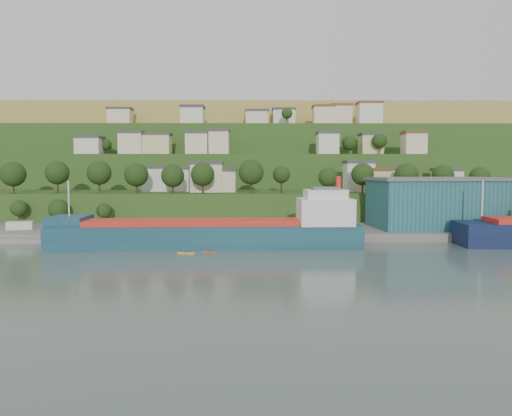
{
  "coord_description": "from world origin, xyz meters",
  "views": [
    {
      "loc": [
        2.5,
        -98.36,
        16.78
      ],
      "look_at": [
        3.45,
        15.0,
        7.99
      ],
      "focal_mm": 35.0,
      "sensor_mm": 36.0,
      "label": 1
    }
  ],
  "objects_px": {
    "cargo_ship_near": "(216,234)",
    "warehouse": "(434,202)",
    "caravan": "(20,227)",
    "kayak_orange": "(209,251)"
  },
  "relations": [
    {
      "from": "cargo_ship_near",
      "to": "warehouse",
      "type": "relative_size",
      "value": 2.08
    },
    {
      "from": "caravan",
      "to": "kayak_orange",
      "type": "xyz_separation_m",
      "value": [
        48.63,
        -22.77,
        -2.38
      ]
    },
    {
      "from": "warehouse",
      "to": "caravan",
      "type": "bearing_deg",
      "value": 177.43
    },
    {
      "from": "cargo_ship_near",
      "to": "warehouse",
      "type": "xyz_separation_m",
      "value": [
        53.89,
        17.91,
        5.69
      ]
    },
    {
      "from": "warehouse",
      "to": "kayak_orange",
      "type": "relative_size",
      "value": 10.74
    },
    {
      "from": "cargo_ship_near",
      "to": "kayak_orange",
      "type": "distance_m",
      "value": 8.17
    },
    {
      "from": "warehouse",
      "to": "caravan",
      "type": "height_order",
      "value": "warehouse"
    },
    {
      "from": "kayak_orange",
      "to": "caravan",
      "type": "bearing_deg",
      "value": 162.15
    },
    {
      "from": "caravan",
      "to": "kayak_orange",
      "type": "bearing_deg",
      "value": -38.36
    },
    {
      "from": "cargo_ship_near",
      "to": "kayak_orange",
      "type": "bearing_deg",
      "value": -98.65
    }
  ]
}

